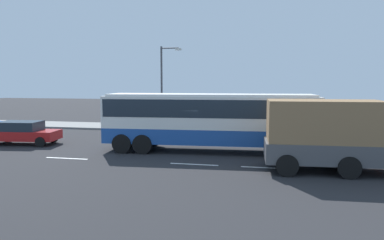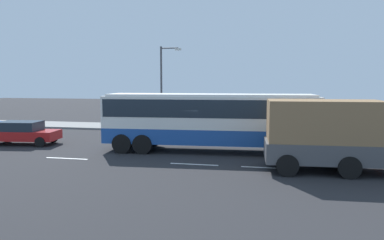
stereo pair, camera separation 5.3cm
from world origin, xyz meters
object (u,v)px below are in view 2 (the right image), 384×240
Objects in this scene: car_red_compact at (22,132)px; pedestrian_near_curb at (145,115)px; cargo_truck at (342,135)px; street_lamp at (163,82)px; coach_bus at (210,116)px.

pedestrian_near_curb is (4.90, 10.06, 0.35)m from car_red_compact.
car_red_compact is at bearing 166.52° from cargo_truck.
pedestrian_near_curb is at bearing 132.80° from cargo_truck.
cargo_truck is at bearing -135.07° from pedestrian_near_curb.
car_red_compact is 11.37m from street_lamp.
street_lamp is at bearing 118.72° from coach_bus.
street_lamp is (-5.10, 8.16, 1.96)m from coach_bus.
car_red_compact is (-12.27, -0.04, -1.29)m from coach_bus.
cargo_truck is at bearing -45.17° from street_lamp.
car_red_compact is 11.19m from pedestrian_near_curb.
cargo_truck reaches higher than pedestrian_near_curb.
street_lamp is at bearing 41.75° from car_red_compact.
coach_bus is 1.66× the size of cargo_truck.
pedestrian_near_curb is at bearing 56.94° from car_red_compact.
street_lamp is (2.27, -1.85, 2.90)m from pedestrian_near_curb.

